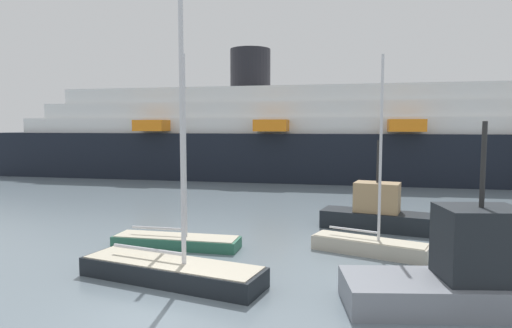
% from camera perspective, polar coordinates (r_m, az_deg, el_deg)
% --- Properties ---
extents(ground_plane, '(600.00, 600.00, 0.00)m').
position_cam_1_polar(ground_plane, '(13.79, -13.83, -18.58)').
color(ground_plane, slate).
extents(sailboat_1, '(5.03, 2.65, 8.41)m').
position_cam_1_polar(sailboat_1, '(19.77, 14.45, -9.97)').
color(sailboat_1, '#BCB29E').
rests_on(sailboat_1, ground_plane).
extents(sailboat_2, '(5.81, 1.56, 8.61)m').
position_cam_1_polar(sailboat_2, '(20.53, -10.24, -9.41)').
color(sailboat_2, '#2D6B51').
rests_on(sailboat_2, ground_plane).
extents(sailboat_3, '(7.02, 2.99, 12.25)m').
position_cam_1_polar(sailboat_3, '(16.22, -10.89, -12.75)').
color(sailboat_3, black).
rests_on(sailboat_3, ground_plane).
extents(fishing_boat_0, '(7.62, 3.89, 5.61)m').
position_cam_1_polar(fishing_boat_0, '(15.11, 26.01, -12.70)').
color(fishing_boat_0, gray).
rests_on(fishing_boat_0, ground_plane).
extents(fishing_boat_1, '(6.58, 3.00, 4.73)m').
position_cam_1_polar(fishing_boat_1, '(24.32, 15.84, -6.18)').
color(fishing_boat_1, black).
rests_on(fishing_boat_1, ground_plane).
extents(cruise_ship, '(86.71, 15.28, 13.74)m').
position_cam_1_polar(cruise_ship, '(47.47, 17.75, 3.32)').
color(cruise_ship, black).
rests_on(cruise_ship, ground_plane).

